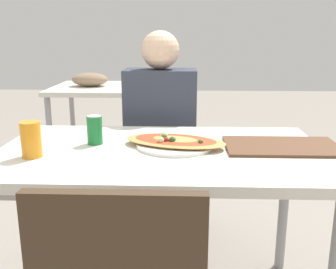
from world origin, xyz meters
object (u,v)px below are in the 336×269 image
dining_table (161,166)px  chair_far_seated (162,152)px  soda_can (95,130)px  drink_glass (31,140)px  pizza_main (175,142)px  person_seated (160,122)px

dining_table → chair_far_seated: (-0.04, 0.74, -0.16)m
soda_can → drink_glass: bearing=-136.9°
soda_can → pizza_main: bearing=-4.2°
dining_table → soda_can: soda_can is taller
pizza_main → drink_glass: bearing=-163.3°
dining_table → soda_can: (-0.29, 0.07, 0.14)m
pizza_main → soda_can: (-0.35, 0.03, 0.04)m
chair_far_seated → drink_glass: bearing=61.9°
person_seated → chair_far_seated: bearing=-90.0°
person_seated → soda_can: 0.61m
drink_glass → dining_table: bearing=13.8°
drink_glass → soda_can: bearing=43.1°
pizza_main → soda_can: soda_can is taller
person_seated → soda_can: bearing=65.3°
soda_can → person_seated: bearing=65.3°
dining_table → drink_glass: (-0.50, -0.12, 0.14)m
chair_far_seated → drink_glass: (-0.46, -0.86, 0.31)m
soda_can → chair_far_seated: bearing=69.2°
dining_table → soda_can: 0.33m
chair_far_seated → soda_can: bearing=69.2°
chair_far_seated → drink_glass: chair_far_seated is taller
drink_glass → chair_far_seated: bearing=61.9°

